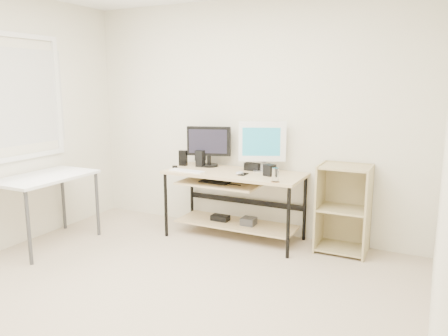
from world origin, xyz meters
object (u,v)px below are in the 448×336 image
desk (233,191)px  shelf_unit (344,208)px  side_table (46,183)px  black_monitor (209,144)px  white_imac (262,143)px  audio_controller (183,158)px

desk → shelf_unit: shelf_unit is taller
side_table → black_monitor: size_ratio=2.02×
desk → side_table: 1.97m
black_monitor → shelf_unit: bearing=-17.9°
side_table → white_imac: (1.93, 1.21, 0.39)m
black_monitor → audio_controller: (-0.29, -0.10, -0.17)m
desk → shelf_unit: 1.19m
white_imac → black_monitor: bearing=154.3°
white_imac → desk: bearing=-176.6°
black_monitor → audio_controller: size_ratio=2.74×
side_table → shelf_unit: (2.83, 1.22, -0.22)m
shelf_unit → white_imac: bearing=-179.1°
desk → audio_controller: bearing=174.2°
desk → white_imac: white_imac is taller
side_table → white_imac: white_imac is taller
desk → black_monitor: bearing=156.7°
desk → white_imac: bearing=27.6°
side_table → audio_controller: audio_controller is taller
black_monitor → audio_controller: black_monitor is taller
audio_controller → desk: bearing=-13.4°
audio_controller → side_table: bearing=-138.8°
desk → side_table: (-1.65, -1.06, 0.13)m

